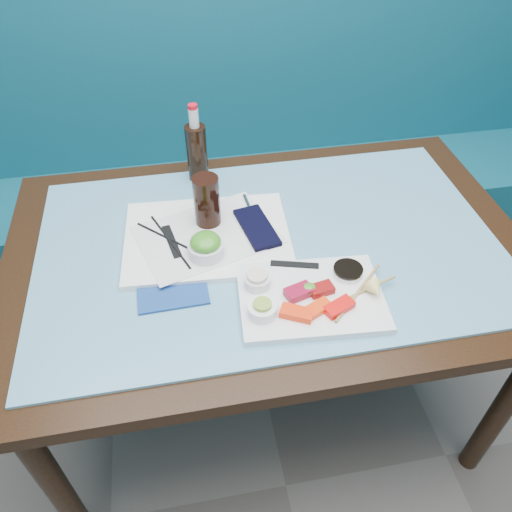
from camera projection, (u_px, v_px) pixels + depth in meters
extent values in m
cube|color=#0F5163|center=(233.00, 218.00, 2.25)|extent=(3.00, 0.55, 0.45)
cube|color=#0F5163|center=(221.00, 97.00, 2.08)|extent=(3.00, 0.12, 0.95)
cube|color=black|center=(269.00, 251.00, 1.35)|extent=(1.40, 0.90, 0.04)
cylinder|color=black|center=(57.00, 487.00, 1.27)|extent=(0.06, 0.06, 0.71)
cylinder|color=black|center=(504.00, 406.00, 1.43)|extent=(0.06, 0.06, 0.71)
cylinder|color=black|center=(78.00, 280.00, 1.79)|extent=(0.06, 0.06, 0.71)
cylinder|color=black|center=(403.00, 238.00, 1.96)|extent=(0.06, 0.06, 0.71)
cube|color=#5997B3|center=(269.00, 245.00, 1.34)|extent=(1.22, 0.76, 0.01)
cube|color=white|center=(311.00, 297.00, 1.18)|extent=(0.36, 0.27, 0.02)
cube|color=#FF310A|center=(296.00, 313.00, 1.12)|extent=(0.08, 0.07, 0.02)
cube|color=#FF3B0A|center=(317.00, 309.00, 1.14)|extent=(0.08, 0.06, 0.02)
cube|color=red|center=(339.00, 307.00, 1.14)|extent=(0.08, 0.06, 0.02)
cube|color=maroon|center=(299.00, 292.00, 1.17)|extent=(0.07, 0.06, 0.02)
cube|color=maroon|center=(321.00, 289.00, 1.18)|extent=(0.06, 0.05, 0.02)
ellipsoid|color=#3D9322|center=(308.00, 289.00, 1.18)|extent=(0.05, 0.04, 0.02)
cylinder|color=white|center=(262.00, 310.00, 1.13)|extent=(0.08, 0.08, 0.03)
cylinder|color=#89A936|center=(262.00, 304.00, 1.11)|extent=(0.05, 0.05, 0.01)
cylinder|color=silver|center=(257.00, 281.00, 1.19)|extent=(0.08, 0.08, 0.03)
cylinder|color=beige|center=(257.00, 276.00, 1.18)|extent=(0.06, 0.06, 0.01)
cylinder|color=white|center=(348.00, 272.00, 1.22)|extent=(0.09, 0.09, 0.01)
cylinder|color=black|center=(348.00, 269.00, 1.21)|extent=(0.09, 0.09, 0.01)
cone|color=#FFE478|center=(376.00, 290.00, 1.16)|extent=(0.05, 0.04, 0.04)
cube|color=black|center=(295.00, 265.00, 1.25)|extent=(0.12, 0.05, 0.00)
cylinder|color=#9B8049|center=(358.00, 292.00, 1.18)|extent=(0.16, 0.16, 0.01)
cylinder|color=#998348|center=(362.00, 292.00, 1.18)|extent=(0.19, 0.07, 0.01)
cube|color=white|center=(207.00, 238.00, 1.34)|extent=(0.46, 0.36, 0.02)
cube|color=silver|center=(207.00, 235.00, 1.33)|extent=(0.41, 0.34, 0.00)
cylinder|color=silver|center=(206.00, 249.00, 1.27)|extent=(0.10, 0.10, 0.04)
ellipsoid|color=#38881F|center=(205.00, 242.00, 1.25)|extent=(0.10, 0.10, 0.04)
cylinder|color=black|center=(207.00, 201.00, 1.32)|extent=(0.09, 0.09, 0.14)
cube|color=black|center=(257.00, 227.00, 1.35)|extent=(0.11, 0.19, 0.01)
cylinder|color=silver|center=(248.00, 205.00, 1.42)|extent=(0.02, 0.09, 0.01)
cylinder|color=black|center=(170.00, 241.00, 1.31)|extent=(0.09, 0.23, 0.01)
cylinder|color=black|center=(173.00, 241.00, 1.31)|extent=(0.18, 0.18, 0.01)
cube|color=black|center=(172.00, 241.00, 1.31)|extent=(0.05, 0.14, 0.00)
cylinder|color=black|center=(197.00, 153.00, 1.49)|extent=(0.06, 0.06, 0.18)
cylinder|color=silver|center=(194.00, 118.00, 1.41)|extent=(0.03, 0.03, 0.06)
cylinder|color=red|center=(193.00, 107.00, 1.39)|extent=(0.03, 0.03, 0.01)
cube|color=navy|center=(172.00, 283.00, 1.22)|extent=(0.17, 0.17, 0.01)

